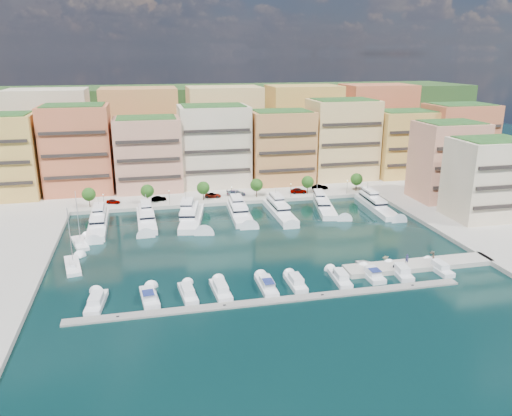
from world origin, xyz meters
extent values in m
plane|color=black|center=(0.00, 0.00, 0.00)|extent=(400.00, 400.00, 0.00)
cube|color=#9E998E|center=(0.00, 62.00, 0.00)|extent=(220.00, 64.00, 2.00)
cube|color=#9E998E|center=(62.00, -8.00, 0.00)|extent=(34.00, 76.00, 2.00)
cube|color=#1A3917|center=(0.00, 110.00, 0.00)|extent=(240.00, 40.00, 58.00)
cube|color=gray|center=(-3.00, -30.00, 0.00)|extent=(72.00, 2.20, 0.35)
cube|color=#9E998E|center=(30.00, -22.00, 0.00)|extent=(32.00, 5.00, 2.00)
cube|color=#C96143|center=(-44.00, 52.00, 14.00)|extent=(20.00, 16.00, 26.00)
cube|color=black|center=(-44.00, 43.75, 14.00)|extent=(18.40, 0.50, 0.90)
cube|color=#1B451C|center=(-44.00, 52.00, 27.40)|extent=(17.60, 14.08, 0.80)
cube|color=tan|center=(-23.00, 50.00, 12.00)|extent=(20.00, 15.00, 22.00)
cube|color=black|center=(-23.00, 42.25, 12.00)|extent=(18.40, 0.50, 0.90)
cube|color=#1B451C|center=(-23.00, 50.00, 23.40)|extent=(17.60, 13.20, 0.80)
cube|color=beige|center=(-2.00, 52.00, 13.50)|extent=(22.00, 16.00, 25.00)
cube|color=black|center=(-2.00, 43.75, 13.50)|extent=(20.24, 0.50, 0.90)
cube|color=#1B451C|center=(-2.00, 52.00, 26.40)|extent=(19.36, 14.08, 0.80)
cube|color=#C67C4A|center=(20.00, 50.00, 12.50)|extent=(20.00, 15.00, 23.00)
cube|color=black|center=(20.00, 42.25, 12.50)|extent=(18.40, 0.50, 0.90)
cube|color=#1B451C|center=(20.00, 50.00, 24.40)|extent=(17.60, 13.20, 0.80)
cube|color=#D9B573|center=(42.00, 52.00, 14.00)|extent=(22.00, 16.00, 26.00)
cube|color=black|center=(42.00, 43.75, 14.00)|extent=(20.24, 0.50, 0.90)
cube|color=#1B451C|center=(42.00, 52.00, 27.40)|extent=(19.36, 14.08, 0.80)
cube|color=#C49048|center=(64.00, 50.00, 12.00)|extent=(20.00, 15.00, 22.00)
cube|color=black|center=(64.00, 42.25, 12.00)|extent=(18.40, 0.50, 0.90)
cube|color=#1B451C|center=(64.00, 50.00, 23.40)|extent=(17.60, 13.20, 0.80)
cube|color=#C96143|center=(84.00, 48.00, 13.00)|extent=(22.00, 16.00, 24.00)
cube|color=black|center=(84.00, 39.75, 13.00)|extent=(20.24, 0.50, 0.90)
cube|color=#1B451C|center=(84.00, 48.00, 25.40)|extent=(19.36, 14.08, 0.80)
cube|color=tan|center=(62.00, 20.00, 12.00)|extent=(18.00, 14.00, 22.00)
cube|color=black|center=(62.00, 12.75, 12.00)|extent=(16.56, 0.50, 0.90)
cube|color=#1B451C|center=(62.00, 20.00, 23.40)|extent=(15.84, 12.32, 0.80)
cube|color=beige|center=(62.00, 2.00, 11.00)|extent=(18.00, 14.00, 20.00)
cube|color=black|center=(62.00, -5.25, 11.00)|extent=(16.56, 0.50, 0.90)
cube|color=#1B451C|center=(62.00, 2.00, 21.40)|extent=(15.84, 12.32, 0.80)
cube|color=beige|center=(-55.00, 74.00, 16.00)|extent=(26.00, 18.00, 30.00)
cube|color=#C67C4A|center=(-25.00, 74.00, 16.00)|extent=(26.00, 18.00, 30.00)
cube|color=#D9B573|center=(5.00, 74.00, 16.00)|extent=(26.00, 18.00, 30.00)
cube|color=#C49048|center=(35.00, 74.00, 16.00)|extent=(26.00, 18.00, 30.00)
cube|color=#C96143|center=(65.00, 74.00, 16.00)|extent=(26.00, 18.00, 30.00)
cylinder|color=#473323|center=(-40.00, 33.50, 2.50)|extent=(0.24, 0.24, 3.00)
sphere|color=#1A4A15|center=(-40.00, 33.50, 4.75)|extent=(3.80, 3.80, 3.80)
cylinder|color=#473323|center=(-24.00, 33.50, 2.50)|extent=(0.24, 0.24, 3.00)
sphere|color=#1A4A15|center=(-24.00, 33.50, 4.75)|extent=(3.80, 3.80, 3.80)
cylinder|color=#473323|center=(-8.00, 33.50, 2.50)|extent=(0.24, 0.24, 3.00)
sphere|color=#1A4A15|center=(-8.00, 33.50, 4.75)|extent=(3.80, 3.80, 3.80)
cylinder|color=#473323|center=(8.00, 33.50, 2.50)|extent=(0.24, 0.24, 3.00)
sphere|color=#1A4A15|center=(8.00, 33.50, 4.75)|extent=(3.80, 3.80, 3.80)
cylinder|color=#473323|center=(24.00, 33.50, 2.50)|extent=(0.24, 0.24, 3.00)
sphere|color=#1A4A15|center=(24.00, 33.50, 4.75)|extent=(3.80, 3.80, 3.80)
cylinder|color=#473323|center=(40.00, 33.50, 2.50)|extent=(0.24, 0.24, 3.00)
sphere|color=#1A4A15|center=(40.00, 33.50, 4.75)|extent=(3.80, 3.80, 3.80)
cylinder|color=black|center=(-36.00, 31.20, 3.00)|extent=(0.10, 0.10, 4.00)
sphere|color=#FFF2CC|center=(-36.00, 31.20, 5.05)|extent=(0.30, 0.30, 0.30)
cylinder|color=black|center=(-18.00, 31.20, 3.00)|extent=(0.10, 0.10, 4.00)
sphere|color=#FFF2CC|center=(-18.00, 31.20, 5.05)|extent=(0.30, 0.30, 0.30)
cylinder|color=black|center=(0.00, 31.20, 3.00)|extent=(0.10, 0.10, 4.00)
sphere|color=#FFF2CC|center=(0.00, 31.20, 5.05)|extent=(0.30, 0.30, 0.30)
cylinder|color=black|center=(18.00, 31.20, 3.00)|extent=(0.10, 0.10, 4.00)
sphere|color=#FFF2CC|center=(18.00, 31.20, 5.05)|extent=(0.30, 0.30, 0.30)
cylinder|color=black|center=(36.00, 31.20, 3.00)|extent=(0.10, 0.10, 4.00)
sphere|color=#FFF2CC|center=(36.00, 31.20, 5.05)|extent=(0.30, 0.30, 0.30)
cube|color=white|center=(-36.67, 17.95, 0.35)|extent=(4.58, 22.16, 2.30)
cube|color=white|center=(-36.67, 20.16, 2.40)|extent=(3.69, 12.20, 1.80)
cube|color=black|center=(-36.67, 20.16, 2.40)|extent=(3.75, 12.26, 0.55)
cube|color=white|center=(-36.67, 21.93, 4.00)|extent=(2.67, 6.66, 1.40)
cylinder|color=#B2B2B7|center=(-36.67, 23.25, 5.60)|extent=(0.14, 0.14, 1.80)
cube|color=white|center=(-24.68, 18.81, 0.35)|extent=(5.16, 20.51, 2.30)
cube|color=white|center=(-24.68, 20.85, 2.40)|extent=(4.04, 11.32, 1.80)
cube|color=black|center=(-24.68, 20.85, 2.40)|extent=(4.11, 11.38, 0.55)
cube|color=white|center=(-24.68, 22.48, 4.00)|extent=(2.89, 6.20, 1.40)
cylinder|color=#B2B2B7|center=(-24.68, 23.70, 5.60)|extent=(0.14, 0.14, 1.80)
cube|color=black|center=(-24.68, 18.81, -0.10)|extent=(5.21, 20.56, 0.35)
cube|color=white|center=(-12.99, 18.04, 0.35)|extent=(8.94, 22.46, 2.30)
cube|color=white|center=(-12.99, 20.23, 2.40)|extent=(6.23, 12.60, 1.80)
cube|color=black|center=(-12.99, 20.23, 2.40)|extent=(6.30, 12.67, 0.55)
cube|color=white|center=(-12.99, 21.99, 4.00)|extent=(4.14, 7.01, 1.40)
cylinder|color=#B2B2B7|center=(-12.99, 23.30, 5.60)|extent=(0.14, 0.14, 1.80)
cube|color=white|center=(0.09, 19.03, 0.35)|extent=(5.74, 20.14, 2.30)
cube|color=white|center=(0.09, 21.02, 2.40)|extent=(4.47, 11.14, 1.80)
cube|color=black|center=(0.09, 21.02, 2.40)|extent=(4.53, 11.20, 0.55)
cube|color=white|center=(0.09, 22.62, 4.00)|extent=(3.18, 6.11, 1.40)
cylinder|color=#B2B2B7|center=(0.09, 23.81, 5.60)|extent=(0.14, 0.14, 1.80)
cube|color=white|center=(11.10, 18.20, 0.35)|extent=(4.68, 21.66, 2.30)
cube|color=white|center=(11.10, 20.36, 2.40)|extent=(3.75, 11.93, 1.80)
cube|color=black|center=(11.10, 20.36, 2.40)|extent=(3.81, 11.99, 0.55)
cube|color=white|center=(11.10, 22.09, 4.00)|extent=(2.71, 6.52, 1.40)
cylinder|color=#B2B2B7|center=(11.10, 23.38, 5.60)|extent=(0.14, 0.14, 1.80)
cube|color=black|center=(11.10, 18.20, -0.10)|extent=(4.73, 21.71, 0.35)
cube|color=white|center=(24.57, 19.38, 0.35)|extent=(7.76, 19.66, 2.30)
cube|color=white|center=(24.57, 21.31, 2.40)|extent=(5.36, 11.03, 1.80)
cube|color=black|center=(24.57, 21.31, 2.40)|extent=(5.43, 11.10, 0.55)
cube|color=white|center=(24.57, 22.85, 4.00)|extent=(3.54, 6.14, 1.40)
cylinder|color=#B2B2B7|center=(24.57, 24.00, 5.60)|extent=(0.14, 0.14, 1.80)
cube|color=white|center=(39.21, 17.40, 0.35)|extent=(5.52, 23.39, 2.30)
cube|color=white|center=(39.21, 19.72, 2.40)|extent=(4.19, 12.92, 1.80)
cube|color=black|center=(39.21, 19.72, 2.40)|extent=(4.26, 12.99, 0.55)
cube|color=white|center=(39.21, 21.58, 4.00)|extent=(2.94, 7.08, 1.40)
cylinder|color=#B2B2B7|center=(39.21, 22.97, 5.60)|extent=(0.14, 0.14, 1.80)
cube|color=white|center=(-33.83, -24.50, 0.25)|extent=(3.65, 8.72, 1.40)
cube|color=white|center=(-33.83, -24.92, 1.55)|extent=(2.56, 4.28, 1.10)
cube|color=black|center=(-33.83, -23.23, 1.30)|extent=(1.94, 0.32, 0.55)
cube|color=white|center=(-24.70, -24.50, 0.25)|extent=(3.64, 8.54, 1.40)
cube|color=white|center=(-24.70, -24.91, 1.55)|extent=(2.57, 4.19, 1.10)
cube|color=black|center=(-24.70, -23.26, 1.30)|extent=(1.99, 0.31, 0.55)
cube|color=navy|center=(-24.70, -25.99, 2.15)|extent=(2.19, 2.68, 0.12)
cube|color=white|center=(-17.85, -24.50, 0.25)|extent=(3.24, 8.47, 1.40)
cube|color=white|center=(-17.85, -24.91, 1.55)|extent=(2.28, 4.14, 1.10)
cube|color=black|center=(-17.85, -23.26, 1.30)|extent=(1.74, 0.27, 0.55)
cube|color=white|center=(-11.81, -24.50, 0.25)|extent=(3.27, 8.88, 1.40)
cube|color=white|center=(-11.81, -24.94, 1.55)|extent=(2.37, 4.32, 1.10)
cube|color=black|center=(-11.81, -23.19, 1.30)|extent=(1.93, 0.23, 0.55)
cube|color=white|center=(-3.14, -24.50, 0.25)|extent=(2.74, 9.10, 1.40)
cube|color=white|center=(-3.14, -24.95, 1.55)|extent=(2.10, 4.38, 1.10)
cube|color=black|center=(-3.14, -23.14, 1.30)|extent=(1.90, 0.12, 0.55)
cube|color=navy|center=(-3.14, -26.13, 2.15)|extent=(1.88, 2.74, 0.12)
cube|color=white|center=(2.56, -24.50, 0.25)|extent=(2.73, 7.96, 1.40)
cube|color=white|center=(2.56, -24.90, 1.55)|extent=(2.08, 3.84, 1.10)
cube|color=black|center=(2.56, -23.31, 1.30)|extent=(1.85, 0.14, 0.55)
cube|color=white|center=(11.57, -24.50, 0.25)|extent=(3.02, 8.53, 1.40)
cube|color=white|center=(11.57, -24.92, 1.55)|extent=(2.20, 4.14, 1.10)
cube|color=black|center=(11.57, -23.24, 1.30)|extent=(1.82, 0.21, 0.55)
cube|color=white|center=(18.25, -24.50, 0.25)|extent=(3.06, 7.13, 1.40)
cube|color=white|center=(18.25, -24.85, 1.55)|extent=(2.32, 3.45, 1.10)
cube|color=black|center=(18.25, -23.44, 1.30)|extent=(2.05, 0.16, 0.55)
cube|color=navy|center=(18.25, -25.77, 2.15)|extent=(2.06, 2.17, 0.12)
cube|color=white|center=(24.46, -24.50, 0.25)|extent=(3.42, 7.98, 1.40)
cube|color=white|center=(24.46, -24.89, 1.55)|extent=(2.43, 3.91, 1.10)
cube|color=black|center=(24.46, -23.34, 1.30)|extent=(1.92, 0.29, 0.55)
cube|color=white|center=(32.89, -24.50, 0.25)|extent=(2.73, 7.88, 1.40)
cube|color=white|center=(32.89, -24.89, 1.55)|extent=(2.05, 3.81, 1.10)
cube|color=black|center=(32.89, -23.33, 1.30)|extent=(1.77, 0.16, 0.55)
cube|color=white|center=(-39.94, -6.59, 0.20)|extent=(4.64, 10.47, 1.20)
cube|color=white|center=(-39.94, -7.60, 1.10)|extent=(2.12, 2.80, 0.60)
cylinder|color=#B2B2B7|center=(-39.94, -6.08, 6.80)|extent=(0.14, 0.14, 12.00)
cylinder|color=#B2B2B7|center=(-39.94, -8.10, 1.80)|extent=(0.95, 4.50, 0.10)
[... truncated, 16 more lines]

